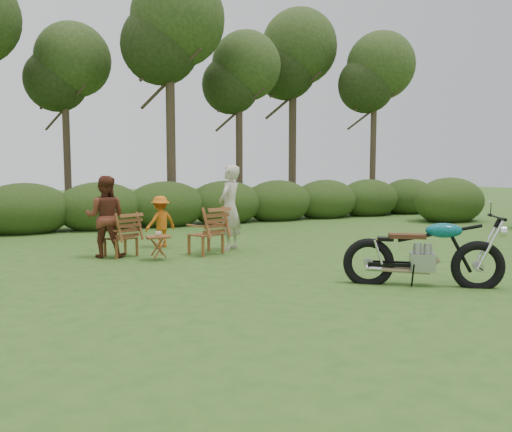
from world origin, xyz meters
name	(u,v)px	position (x,y,z in m)	size (l,w,h in m)	color
ground	(340,284)	(0.00, 0.00, 0.00)	(80.00, 80.00, 0.00)	#2C511B
tree_line	(173,106)	(0.50, 9.74, 3.81)	(22.52, 11.62, 8.14)	#3B2E20
motorcycle	(421,285)	(1.06, -0.61, 0.00)	(2.21, 0.84, 1.26)	#0DA0AB
lawn_chair_right	(206,254)	(-0.82, 3.50, 0.00)	(0.67, 0.67, 0.98)	brown
lawn_chair_left	(121,256)	(-2.44, 4.03, 0.00)	(0.61, 0.61, 0.88)	brown
side_table	(158,248)	(-1.88, 3.27, 0.23)	(0.46, 0.38, 0.47)	brown
cup	(158,234)	(-1.88, 3.28, 0.51)	(0.11, 0.11, 0.09)	beige
adult_a	(230,250)	(-0.16, 3.76, 0.00)	(0.67, 0.44, 1.84)	beige
adult_b	(106,257)	(-2.72, 4.07, 0.00)	(0.79, 0.61, 1.62)	#5A2819
child	(161,247)	(-1.38, 4.83, 0.00)	(0.75, 0.43, 1.16)	#D06113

